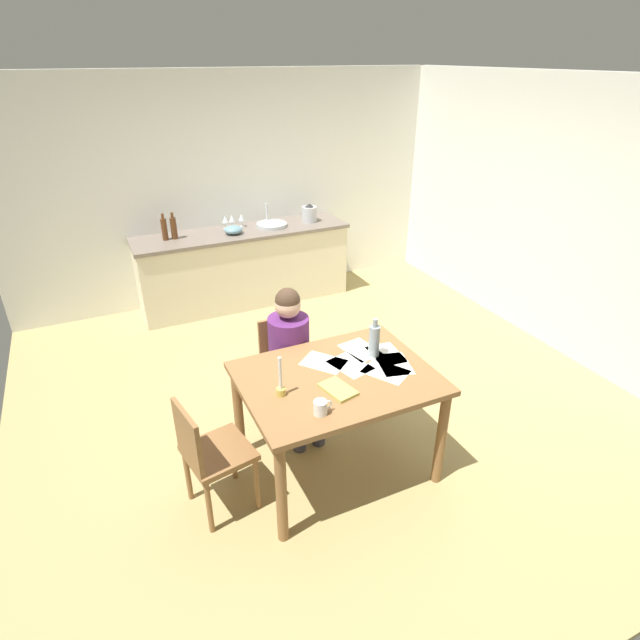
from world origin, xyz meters
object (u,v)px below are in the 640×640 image
at_px(coffee_mug, 321,407).
at_px(wine_glass_by_kettle, 232,219).
at_px(book_magazine, 338,389).
at_px(sink_unit, 272,225).
at_px(bottle_vinegar, 174,228).
at_px(chair_at_table, 286,365).
at_px(chair_side_empty, 209,453).
at_px(mixing_bowl, 233,230).
at_px(wine_glass_near_sink, 241,218).
at_px(wine_glass_back_left, 225,220).
at_px(stovetop_kettle, 309,214).
at_px(candlestick, 281,385).
at_px(wine_bottle_on_table, 374,340).
at_px(person_seated, 292,353).
at_px(dining_table, 337,389).
at_px(bottle_oil, 164,229).

xyz_separation_m(coffee_mug, wine_glass_by_kettle, (0.50, 3.51, 0.16)).
height_order(book_magazine, sink_unit, sink_unit).
xyz_separation_m(book_magazine, bottle_vinegar, (-0.40, 3.23, 0.22)).
distance_m(chair_at_table, chair_side_empty, 1.11).
bearing_deg(wine_glass_by_kettle, mixing_bowl, -104.49).
bearing_deg(wine_glass_near_sink, wine_glass_back_left, 180.00).
xyz_separation_m(stovetop_kettle, wine_glass_back_left, (-1.01, 0.15, 0.01)).
bearing_deg(chair_at_table, bottle_vinegar, 99.34).
distance_m(candlestick, wine_bottle_on_table, 0.80).
relative_size(coffee_mug, wine_glass_near_sink, 0.78).
distance_m(person_seated, chair_side_empty, 1.04).
distance_m(dining_table, mixing_bowl, 2.98).
bearing_deg(stovetop_kettle, chair_at_table, -118.31).
xyz_separation_m(book_magazine, sink_unit, (0.73, 3.20, 0.11)).
bearing_deg(wine_glass_near_sink, wine_glass_by_kettle, 180.00).
bearing_deg(book_magazine, mixing_bowl, 72.77).
xyz_separation_m(dining_table, bottle_vinegar, (-0.47, 3.07, 0.34)).
bearing_deg(wine_bottle_on_table, bottle_vinegar, 105.71).
distance_m(book_magazine, sink_unit, 3.28).
relative_size(mixing_bowl, stovetop_kettle, 0.95).
bearing_deg(book_magazine, wine_glass_back_left, 73.46).
relative_size(sink_unit, wine_glass_near_sink, 2.34).
height_order(dining_table, mixing_bowl, mixing_bowl).
bearing_deg(bottle_vinegar, sink_unit, -1.58).
bearing_deg(candlestick, bottle_oil, 92.77).
height_order(chair_at_table, person_seated, person_seated).
relative_size(bottle_oil, bottle_vinegar, 1.00).
bearing_deg(chair_side_empty, wine_glass_near_sink, 68.65).
bearing_deg(wine_glass_back_left, sink_unit, -15.78).
relative_size(person_seated, wine_glass_back_left, 7.76).
height_order(book_magazine, bottle_vinegar, bottle_vinegar).
bearing_deg(wine_glass_near_sink, candlestick, -103.25).
bearing_deg(wine_glass_by_kettle, wine_glass_back_left, 180.00).
height_order(candlestick, wine_bottle_on_table, wine_bottle_on_table).
height_order(wine_bottle_on_table, wine_glass_near_sink, wine_bottle_on_table).
xyz_separation_m(dining_table, wine_bottle_on_table, (0.36, 0.13, 0.23)).
distance_m(chair_at_table, wine_glass_by_kettle, 2.53).
distance_m(candlestick, sink_unit, 3.27).
distance_m(coffee_mug, book_magazine, 0.26).
bearing_deg(dining_table, wine_glass_by_kettle, 85.98).
bearing_deg(mixing_bowl, bottle_oil, 171.56).
bearing_deg(sink_unit, stovetop_kettle, -0.48).
bearing_deg(bottle_vinegar, candlestick, -89.09).
bearing_deg(stovetop_kettle, chair_side_empty, -124.10).
xyz_separation_m(chair_at_table, stovetop_kettle, (1.24, 2.30, 0.52)).
relative_size(sink_unit, stovetop_kettle, 1.64).
bearing_deg(wine_glass_by_kettle, stovetop_kettle, -9.19).
bearing_deg(wine_glass_by_kettle, coffee_mug, -98.06).
relative_size(dining_table, wine_glass_back_left, 8.43).
bearing_deg(chair_at_table, chair_side_empty, -137.82).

